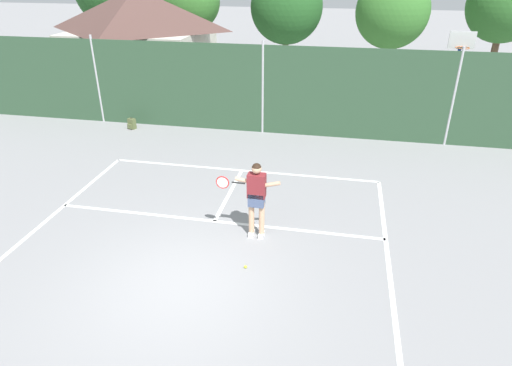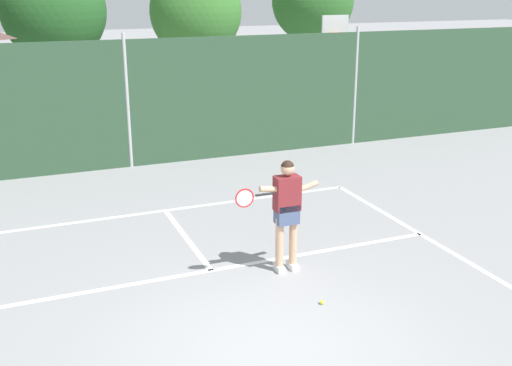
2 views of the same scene
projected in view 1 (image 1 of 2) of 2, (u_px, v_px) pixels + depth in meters
The scene contains 8 objects.
ground_plane at pixel (180, 286), 8.67m from camera, with size 120.00×120.00×0.00m, color gray.
court_markings at pixel (191, 266), 9.23m from camera, with size 8.30×11.10×0.01m.
chainlink_fence at pixel (263, 90), 15.84m from camera, with size 26.09×0.09×3.34m.
basketball_hoop at pixel (457, 67), 16.04m from camera, with size 0.90×0.67×3.55m.
clubhouse_building at pixel (141, 40), 20.83m from camera, with size 6.41×5.70×4.71m.
tennis_player at pixel (256, 194), 9.76m from camera, with size 1.44×0.26×1.85m.
tennis_ball at pixel (245, 267), 9.16m from camera, with size 0.07×0.07×0.07m, color #CCE033.
backpack_olive at pixel (132, 124), 16.78m from camera, with size 0.33×0.31×0.46m.
Camera 1 is at (2.81, -6.40, 5.72)m, focal length 30.79 mm.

